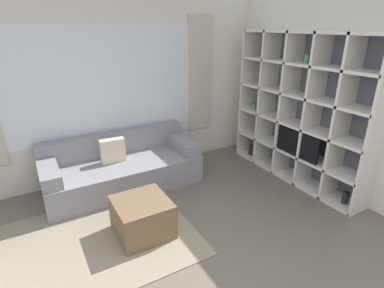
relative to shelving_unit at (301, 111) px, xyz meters
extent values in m
cube|color=silver|center=(-2.43, 1.54, 0.28)|extent=(6.39, 0.07, 2.70)
cube|color=white|center=(-2.43, 1.50, 0.38)|extent=(2.85, 0.01, 1.60)
cube|color=beige|center=(-0.83, 1.48, 0.38)|extent=(0.44, 0.03, 1.90)
cube|color=silver|center=(0.20, -0.02, 0.28)|extent=(0.07, 4.25, 2.70)
cube|color=gray|center=(-3.27, -0.02, -1.06)|extent=(2.48, 1.68, 0.01)
cube|color=#515660|center=(0.16, 0.00, 0.02)|extent=(0.02, 2.26, 2.16)
cube|color=silver|center=(-0.03, -1.13, 0.02)|extent=(0.39, 0.04, 2.16)
cube|color=silver|center=(-0.03, -0.68, 0.02)|extent=(0.39, 0.04, 2.16)
cube|color=silver|center=(-0.03, -0.23, 0.02)|extent=(0.39, 0.04, 2.16)
cube|color=silver|center=(-0.03, 0.22, 0.02)|extent=(0.39, 0.04, 2.16)
cube|color=silver|center=(-0.03, 0.68, 0.02)|extent=(0.39, 0.04, 2.16)
cube|color=silver|center=(-0.03, 1.13, 0.02)|extent=(0.39, 0.04, 2.16)
cube|color=silver|center=(-0.03, 0.00, -1.05)|extent=(0.39, 2.26, 0.04)
cube|color=silver|center=(-0.03, 0.00, -0.63)|extent=(0.39, 2.26, 0.04)
cube|color=silver|center=(-0.03, 0.00, -0.20)|extent=(0.39, 2.26, 0.04)
cube|color=silver|center=(-0.03, 0.00, 0.23)|extent=(0.39, 2.26, 0.04)
cube|color=silver|center=(-0.03, 0.00, 0.67)|extent=(0.39, 2.26, 0.04)
cube|color=silver|center=(-0.03, 0.00, 1.08)|extent=(0.39, 2.26, 0.04)
cube|color=black|center=(-0.19, -0.17, -0.43)|extent=(0.04, 0.72, 0.37)
cube|color=black|center=(-0.17, -0.17, -0.60)|extent=(0.10, 0.24, 0.03)
cube|color=#232328|center=(-0.05, 0.90, -0.94)|extent=(0.10, 0.10, 0.18)
cube|color=#388947|center=(-0.05, 0.93, -0.13)|extent=(0.11, 0.11, 0.09)
cylinder|color=orange|center=(-0.05, 0.92, -0.95)|extent=(0.08, 0.08, 0.15)
cylinder|color=#232328|center=(-0.05, -0.94, -0.95)|extent=(0.08, 0.08, 0.17)
cube|color=#388947|center=(-0.05, -0.03, 0.74)|extent=(0.07, 0.07, 0.11)
cube|color=gray|center=(-2.42, 0.99, -0.86)|extent=(2.17, 0.90, 0.41)
cube|color=gray|center=(-2.42, 1.35, -0.49)|extent=(2.17, 0.18, 0.34)
cube|color=gray|center=(-3.38, 0.99, -0.57)|extent=(0.24, 0.84, 0.17)
cube|color=gray|center=(-1.45, 0.99, -0.57)|extent=(0.24, 0.84, 0.17)
cube|color=beige|center=(-2.52, 1.07, -0.49)|extent=(0.35, 0.14, 0.34)
cube|color=brown|center=(-2.57, -0.14, -0.85)|extent=(0.59, 0.60, 0.43)
camera|label=1|loc=(-3.50, -2.87, 1.18)|focal=28.00mm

